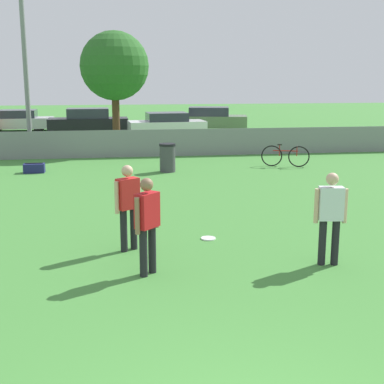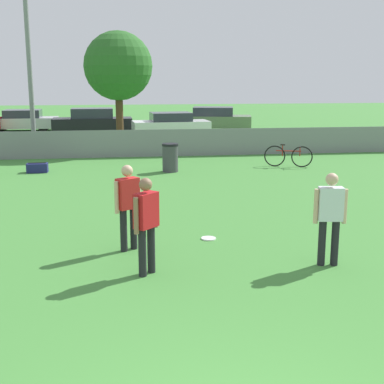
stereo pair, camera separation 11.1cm
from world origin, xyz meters
TOP-DOWN VIEW (x-y plane):
  - fence_backline at (0.00, 18.00)m, footprint 23.55×0.07m
  - light_pole at (-4.48, 19.96)m, footprint 0.90×0.36m
  - tree_near_pole at (-0.82, 19.82)m, footprint 2.91×2.91m
  - player_thrower_red at (-0.79, 6.04)m, footprint 0.49×0.40m
  - player_defender_red at (-0.52, 4.73)m, footprint 0.44×0.45m
  - player_receiver_white at (2.59, 4.73)m, footprint 0.56×0.28m
  - frisbee_disc at (0.81, 6.51)m, footprint 0.30×0.30m
  - bicycle_sideline at (5.14, 14.78)m, footprint 1.64×0.66m
  - trash_bin at (0.83, 14.37)m, footprint 0.56×0.56m
  - gear_bag_sideline at (-3.67, 14.86)m, footprint 0.69×0.38m
  - parked_car_silver at (-6.49, 29.57)m, footprint 4.03×1.86m
  - parked_car_dark at (-2.31, 27.27)m, footprint 4.45×1.77m
  - parked_car_white at (1.98, 25.56)m, footprint 4.25×2.13m
  - parked_car_olive at (4.86, 28.55)m, footprint 4.85×2.73m

SIDE VIEW (x-z plane):
  - frisbee_disc at x=0.81m, z-range 0.00..0.03m
  - gear_bag_sideline at x=-3.67m, z-range -0.01..0.32m
  - bicycle_sideline at x=5.14m, z-range -0.01..0.80m
  - trash_bin at x=0.83m, z-range 0.00..0.97m
  - fence_backline at x=0.00m, z-range -0.05..1.16m
  - parked_car_silver at x=-6.49m, z-range -0.01..1.26m
  - parked_car_white at x=1.98m, z-range 0.00..1.29m
  - parked_car_olive at x=4.86m, z-range -0.02..1.37m
  - parked_car_dark at x=-2.31m, z-range -0.03..1.42m
  - player_thrower_red at x=-0.79m, z-range 0.12..1.74m
  - player_defender_red at x=-0.52m, z-range 0.12..1.74m
  - player_receiver_white at x=2.59m, z-range 0.12..1.74m
  - tree_near_pole at x=-0.82m, z-range 1.07..6.16m
  - light_pole at x=-4.48m, z-range 0.77..10.04m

